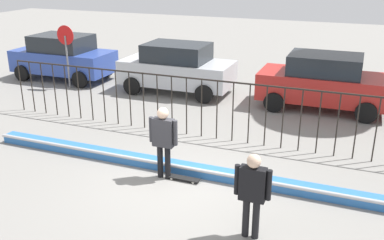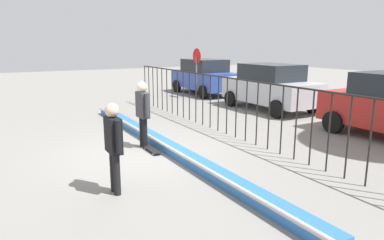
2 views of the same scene
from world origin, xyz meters
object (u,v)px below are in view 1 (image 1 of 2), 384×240
Objects in this scene: skateboarder at (163,137)px; skateboard at (183,178)px; camera_operator at (252,189)px; stop_sign at (66,48)px; parked_car_silver at (177,68)px; parked_car_red at (323,81)px; parked_car_blue at (63,57)px.

skateboard is at bearing 36.07° from skateboarder.
skateboarder is 1.04× the size of camera_operator.
stop_sign reaches higher than skateboard.
skateboard is at bearing -63.66° from parked_car_silver.
parked_car_red is at bearing 70.31° from skateboard.
parked_car_blue reaches higher than skateboard.
camera_operator is at bearing -56.68° from parked_car_silver.
camera_operator is 11.75m from stop_sign.
skateboarder is at bearing -38.08° from parked_car_blue.
parked_car_silver is (5.34, -0.06, 0.00)m from parked_car_blue.
parked_car_silver is at bearing 114.87° from skateboard.
parked_car_blue is at bearing 133.80° from stop_sign.
parked_car_silver and parked_car_red have the same top height.
parked_car_silver is (-3.02, 6.65, 0.91)m from skateboard.
skateboarder is 1.10m from skateboard.
skateboarder is at bearing -115.16° from parked_car_red.
parked_car_silver is 1.00× the size of parked_car_red.
parked_car_blue reaches higher than camera_operator.
parked_car_red is 9.79m from stop_sign.
skateboarder is 2.94m from camera_operator.
camera_operator is 13.29m from parked_car_blue.
parked_car_silver reaches higher than camera_operator.
parked_car_silver is (-5.03, 8.24, -0.04)m from camera_operator.
stop_sign is (-9.29, 7.17, 0.60)m from camera_operator.
parked_car_silver is at bearing 14.07° from stop_sign.
skateboarder is at bearing -176.20° from skateboard.
parked_car_red is (2.43, 6.62, 0.91)m from skateboard.
stop_sign is at bearing 142.93° from skateboard.
stop_sign reaches higher than parked_car_red.
skateboard is at bearing -36.30° from parked_car_blue.
skateboarder is 10.38m from parked_car_blue.
parked_car_red is (5.45, -0.03, 0.00)m from parked_car_silver.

